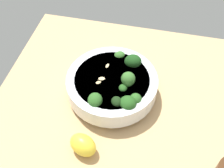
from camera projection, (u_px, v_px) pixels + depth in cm
name	position (u px, v px, depth cm)	size (l,w,h in cm)	color
ground_plane	(123.00, 118.00, 71.03)	(66.53, 66.53, 4.27)	tan
bowl_of_broccoli	(113.00, 85.00, 70.01)	(22.39, 22.39, 9.51)	white
lemon_wedge	(83.00, 145.00, 61.17)	(6.31, 4.43, 5.03)	yellow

